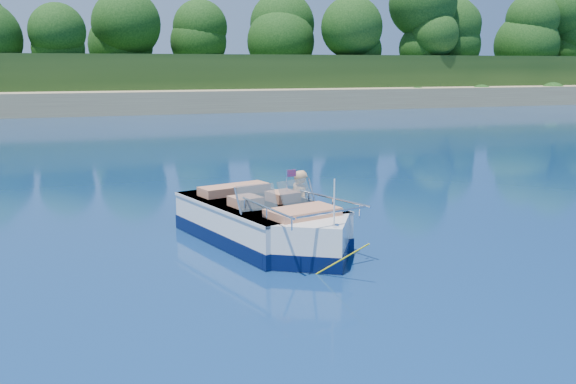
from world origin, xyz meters
name	(u,v)px	position (x,y,z in m)	size (l,w,h in m)	color
ground	(236,285)	(0.00, 0.00, 0.00)	(160.00, 160.00, 0.00)	#0A2448
shoreline	(88,86)	(0.00, 63.77, 0.98)	(170.00, 59.00, 6.00)	#917854
treeline	(95,33)	(0.04, 41.01, 5.55)	(150.00, 7.12, 8.19)	#312110
motorboat	(268,227)	(1.11, 1.99, 0.33)	(2.65, 4.99, 1.70)	white
tow_tube	(300,212)	(2.44, 3.94, 0.08)	(1.46, 1.46, 0.32)	yellow
boy	(298,215)	(2.42, 3.98, 0.00)	(0.60, 0.39, 1.65)	tan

